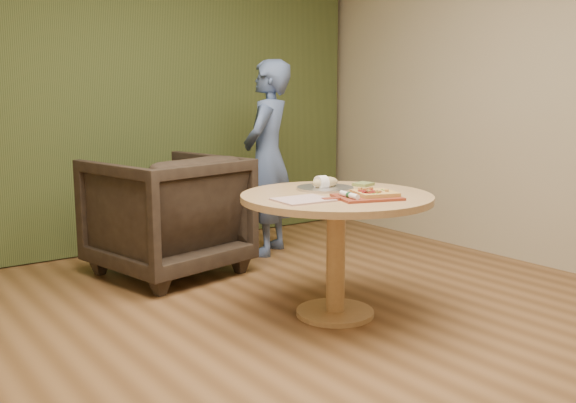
{
  "coord_description": "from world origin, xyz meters",
  "views": [
    {
      "loc": [
        -1.99,
        -2.34,
        1.36
      ],
      "look_at": [
        -0.11,
        0.25,
        0.8
      ],
      "focal_mm": 40.0,
      "sensor_mm": 36.0,
      "label": 1
    }
  ],
  "objects_px": {
    "cutlery_roll": "(349,195)",
    "person_standing": "(268,158)",
    "flatbread_pizza": "(374,193)",
    "bread_roll": "(324,183)",
    "pedestal_table": "(336,217)",
    "serving_tray": "(325,188)",
    "pizza_paddle": "(365,197)",
    "armchair": "(167,209)"
  },
  "relations": [
    {
      "from": "cutlery_roll",
      "to": "person_standing",
      "type": "relative_size",
      "value": 0.12
    },
    {
      "from": "cutlery_roll",
      "to": "flatbread_pizza",
      "type": "bearing_deg",
      "value": 4.09
    },
    {
      "from": "cutlery_roll",
      "to": "person_standing",
      "type": "bearing_deg",
      "value": 79.81
    },
    {
      "from": "bread_roll",
      "to": "person_standing",
      "type": "distance_m",
      "value": 1.4
    },
    {
      "from": "pedestal_table",
      "to": "flatbread_pizza",
      "type": "distance_m",
      "value": 0.3
    },
    {
      "from": "pedestal_table",
      "to": "serving_tray",
      "type": "height_order",
      "value": "serving_tray"
    },
    {
      "from": "pizza_paddle",
      "to": "serving_tray",
      "type": "height_order",
      "value": "serving_tray"
    },
    {
      "from": "flatbread_pizza",
      "to": "pedestal_table",
      "type": "bearing_deg",
      "value": 113.0
    },
    {
      "from": "flatbread_pizza",
      "to": "bread_roll",
      "type": "xyz_separation_m",
      "value": [
        -0.04,
        0.41,
        0.02
      ]
    },
    {
      "from": "cutlery_roll",
      "to": "armchair",
      "type": "relative_size",
      "value": 0.2
    },
    {
      "from": "pedestal_table",
      "to": "pizza_paddle",
      "type": "height_order",
      "value": "pizza_paddle"
    },
    {
      "from": "armchair",
      "to": "pizza_paddle",
      "type": "bearing_deg",
      "value": 93.8
    },
    {
      "from": "serving_tray",
      "to": "person_standing",
      "type": "xyz_separation_m",
      "value": [
        0.47,
        1.32,
        0.05
      ]
    },
    {
      "from": "pizza_paddle",
      "to": "cutlery_roll",
      "type": "relative_size",
      "value": 2.38
    },
    {
      "from": "pizza_paddle",
      "to": "flatbread_pizza",
      "type": "xyz_separation_m",
      "value": [
        0.06,
        -0.01,
        0.02
      ]
    },
    {
      "from": "cutlery_roll",
      "to": "person_standing",
      "type": "height_order",
      "value": "person_standing"
    },
    {
      "from": "flatbread_pizza",
      "to": "cutlery_roll",
      "type": "xyz_separation_m",
      "value": [
        -0.18,
        0.02,
        0.0
      ]
    },
    {
      "from": "pedestal_table",
      "to": "bread_roll",
      "type": "xyz_separation_m",
      "value": [
        0.06,
        0.19,
        0.18
      ]
    },
    {
      "from": "pizza_paddle",
      "to": "flatbread_pizza",
      "type": "height_order",
      "value": "flatbread_pizza"
    },
    {
      "from": "cutlery_roll",
      "to": "serving_tray",
      "type": "relative_size",
      "value": 0.56
    },
    {
      "from": "cutlery_roll",
      "to": "serving_tray",
      "type": "bearing_deg",
      "value": 78.95
    },
    {
      "from": "armchair",
      "to": "person_standing",
      "type": "distance_m",
      "value": 1.01
    },
    {
      "from": "armchair",
      "to": "cutlery_roll",
      "type": "bearing_deg",
      "value": 90.13
    },
    {
      "from": "pedestal_table",
      "to": "person_standing",
      "type": "xyz_separation_m",
      "value": [
        0.53,
        1.51,
        0.2
      ]
    },
    {
      "from": "person_standing",
      "to": "flatbread_pizza",
      "type": "bearing_deg",
      "value": 38.98
    },
    {
      "from": "serving_tray",
      "to": "person_standing",
      "type": "distance_m",
      "value": 1.4
    },
    {
      "from": "pedestal_table",
      "to": "armchair",
      "type": "bearing_deg",
      "value": 106.38
    },
    {
      "from": "pizza_paddle",
      "to": "armchair",
      "type": "bearing_deg",
      "value": 123.52
    },
    {
      "from": "bread_roll",
      "to": "armchair",
      "type": "bearing_deg",
      "value": 111.03
    },
    {
      "from": "flatbread_pizza",
      "to": "bread_roll",
      "type": "distance_m",
      "value": 0.41
    },
    {
      "from": "pedestal_table",
      "to": "person_standing",
      "type": "relative_size",
      "value": 0.71
    },
    {
      "from": "flatbread_pizza",
      "to": "armchair",
      "type": "distance_m",
      "value": 1.77
    },
    {
      "from": "pedestal_table",
      "to": "flatbread_pizza",
      "type": "relative_size",
      "value": 4.12
    },
    {
      "from": "pizza_paddle",
      "to": "pedestal_table",
      "type": "bearing_deg",
      "value": 116.64
    },
    {
      "from": "serving_tray",
      "to": "bread_roll",
      "type": "distance_m",
      "value": 0.04
    },
    {
      "from": "cutlery_roll",
      "to": "bread_roll",
      "type": "height_order",
      "value": "bread_roll"
    },
    {
      "from": "pizza_paddle",
      "to": "serving_tray",
      "type": "relative_size",
      "value": 1.33
    },
    {
      "from": "person_standing",
      "to": "pedestal_table",
      "type": "bearing_deg",
      "value": 33.72
    },
    {
      "from": "serving_tray",
      "to": "pedestal_table",
      "type": "bearing_deg",
      "value": -109.46
    },
    {
      "from": "pedestal_table",
      "to": "flatbread_pizza",
      "type": "xyz_separation_m",
      "value": [
        0.09,
        -0.22,
        0.17
      ]
    },
    {
      "from": "bread_roll",
      "to": "serving_tray",
      "type": "bearing_deg",
      "value": 0.0
    },
    {
      "from": "cutlery_roll",
      "to": "bread_roll",
      "type": "relative_size",
      "value": 1.03
    }
  ]
}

